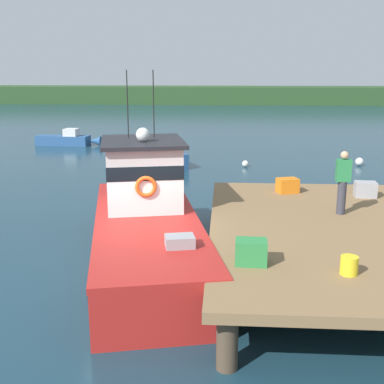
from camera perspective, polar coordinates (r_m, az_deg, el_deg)
The scene contains 13 objects.
ground_plane at distance 12.55m, azimuth -6.26°, elevation -8.73°, with size 200.00×200.00×0.00m, color #193847.
dock at distance 12.29m, azimuth 16.29°, elevation -4.38°, with size 6.00×9.00×1.20m.
main_fishing_boat at distance 13.03m, azimuth -5.35°, elevation -3.13°, with size 4.20×9.96×4.80m.
crate_single_far at distance 9.56m, azimuth 6.80°, elevation -6.85°, with size 0.60×0.44×0.47m, color #2D8442.
crate_stack_near_edge at distance 15.26m, azimuth 19.29°, elevation 0.29°, with size 0.60×0.44×0.44m, color #9E9EA3.
crate_single_by_cleat at distance 15.19m, azimuth 10.92°, elevation 0.74°, with size 0.60×0.44×0.43m, color orange.
bait_bucket at distance 9.49m, azimuth 17.60°, elevation -8.03°, with size 0.32×0.32×0.34m, color yellow.
deckhand_further_back at distance 13.11m, azimuth 16.93°, elevation 1.19°, with size 0.36×0.22×1.63m.
moored_boat_off_the_point at distance 26.38m, azimuth -3.79°, elevation 4.38°, with size 3.31×5.12×1.33m.
moored_boat_far_right at distance 33.44m, azimuth -14.12°, elevation 5.87°, with size 4.30×1.32×1.08m.
mooring_buoy_inshore at distance 26.88m, azimuth 18.68°, elevation 3.32°, with size 0.41×0.41×0.41m, color silver.
mooring_buoy_spare_mooring at distance 25.32m, azimuth 6.14°, elevation 3.25°, with size 0.33×0.33×0.33m, color silver.
far_shoreline at distance 73.51m, azimuth 2.15°, elevation 11.09°, with size 120.00×8.00×2.40m, color #284723.
Camera 1 is at (2.10, -11.39, 4.81)m, focal length 46.43 mm.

